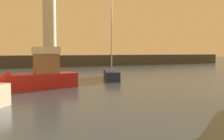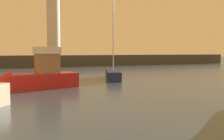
% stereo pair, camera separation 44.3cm
% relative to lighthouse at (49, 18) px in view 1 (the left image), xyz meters
% --- Properties ---
extents(ground_plane, '(220.00, 220.00, 0.00)m').
position_rel_lighthouse_xyz_m(ground_plane, '(-2.13, -26.79, -10.14)').
color(ground_plane, '#384C60').
extents(breakwater, '(92.51, 5.22, 2.31)m').
position_rel_lighthouse_xyz_m(breakwater, '(-2.13, 0.00, -8.98)').
color(breakwater, '#423F3D').
rests_on(breakwater, ground_plane).
extents(lighthouse, '(2.73, 2.73, 16.53)m').
position_rel_lighthouse_xyz_m(lighthouse, '(0.00, 0.00, 0.00)').
color(lighthouse, silver).
rests_on(lighthouse, breakwater).
extents(motorboat_1, '(7.50, 3.02, 3.79)m').
position_rel_lighthouse_xyz_m(motorboat_1, '(-6.95, -32.44, -9.03)').
color(motorboat_1, '#B21E1E').
rests_on(motorboat_1, ground_plane).
extents(sailboat_moored, '(3.49, 6.49, 10.95)m').
position_rel_lighthouse_xyz_m(sailboat_moored, '(2.05, -28.00, -9.55)').
color(sailboat_moored, '#1E284C').
rests_on(sailboat_moored, ground_plane).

